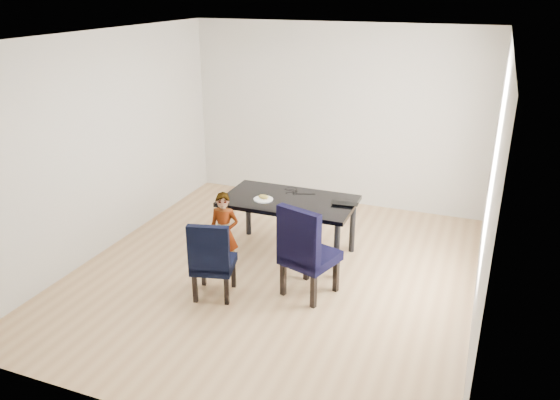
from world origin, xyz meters
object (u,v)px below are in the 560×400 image
at_px(dining_table, 289,227).
at_px(plate, 263,199).
at_px(chair_left, 214,258).
at_px(child, 224,233).
at_px(laptop, 346,203).
at_px(chair_right, 311,249).

xyz_separation_m(dining_table, plate, (-0.28, -0.13, 0.38)).
height_order(dining_table, chair_left, chair_left).
height_order(child, laptop, child).
bearing_deg(chair_left, chair_right, 8.96).
height_order(dining_table, child, child).
bearing_deg(plate, chair_right, -38.30).
distance_m(chair_left, chair_right, 1.05).
bearing_deg(chair_right, plate, 159.40).
relative_size(chair_left, chair_right, 0.85).
distance_m(chair_left, laptop, 1.73).
distance_m(chair_right, laptop, 0.93).
distance_m(dining_table, laptop, 0.79).
xyz_separation_m(chair_right, child, (-1.10, 0.13, -0.05)).
xyz_separation_m(chair_left, laptop, (1.10, 1.30, 0.31)).
bearing_deg(dining_table, child, -130.92).
height_order(chair_left, laptop, chair_left).
relative_size(chair_left, laptop, 2.83).
distance_m(chair_left, plate, 1.11).
bearing_deg(child, chair_right, -15.74).
height_order(dining_table, plate, plate).
relative_size(chair_right, plate, 4.50).
bearing_deg(dining_table, chair_left, -109.53).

